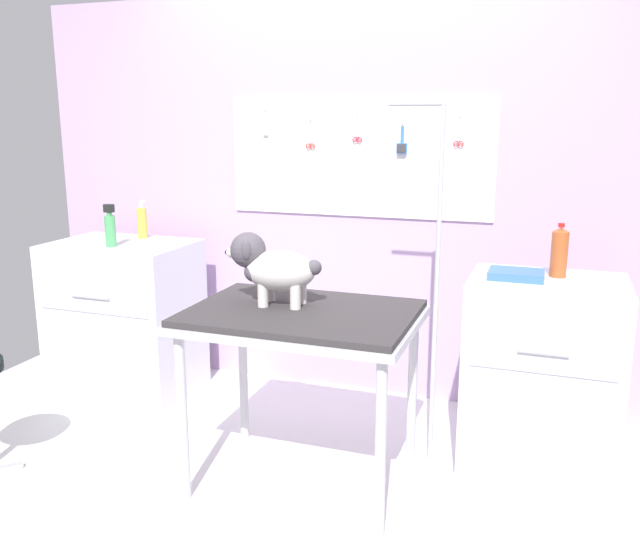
{
  "coord_description": "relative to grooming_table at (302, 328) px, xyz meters",
  "views": [
    {
      "loc": [
        1.1,
        -2.42,
        1.6
      ],
      "look_at": [
        0.17,
        0.22,
        0.96
      ],
      "focal_mm": 37.61,
      "sensor_mm": 36.0,
      "label": 1
    }
  ],
  "objects": [
    {
      "name": "conditioner_bottle",
      "position": [
        -1.33,
        0.82,
        0.27
      ],
      "size": [
        0.06,
        0.06,
        0.23
      ],
      "color": "gold",
      "rests_on": "counter_left"
    },
    {
      "name": "shampoo_bottle",
      "position": [
        -1.34,
        0.53,
        0.28
      ],
      "size": [
        0.06,
        0.06,
        0.24
      ],
      "color": "#49A15C",
      "rests_on": "counter_left"
    },
    {
      "name": "ground",
      "position": [
        -0.12,
        -0.14,
        -0.75
      ],
      "size": [
        4.4,
        4.0,
        0.04
      ],
      "primitive_type": "cube",
      "color": "silver"
    },
    {
      "name": "supply_tray",
      "position": [
        0.85,
        0.48,
        0.19
      ],
      "size": [
        0.24,
        0.18,
        0.04
      ],
      "color": "blue",
      "rests_on": "cabinet_right"
    },
    {
      "name": "dog",
      "position": [
        -0.15,
        0.04,
        0.25
      ],
      "size": [
        0.44,
        0.22,
        0.32
      ],
      "color": "silver",
      "rests_on": "grooming_table"
    },
    {
      "name": "counter_left",
      "position": [
        -1.37,
        0.64,
        -0.28
      ],
      "size": [
        0.8,
        0.58,
        0.9
      ],
      "color": "silver",
      "rests_on": "ground"
    },
    {
      "name": "grooming_table",
      "position": [
        0.0,
        0.0,
        0.0
      ],
      "size": [
        0.98,
        0.7,
        0.81
      ],
      "color": "#B7B7BC",
      "rests_on": "ground"
    },
    {
      "name": "grooming_arm",
      "position": [
        0.5,
        0.37,
        0.06
      ],
      "size": [
        0.3,
        0.11,
        1.68
      ],
      "color": "#B7B7BC",
      "rests_on": "ground"
    },
    {
      "name": "soda_bottle",
      "position": [
        1.02,
        0.58,
        0.29
      ],
      "size": [
        0.07,
        0.07,
        0.24
      ],
      "color": "#B25124",
      "rests_on": "cabinet_right"
    },
    {
      "name": "rear_wall_panel",
      "position": [
        -0.12,
        1.14,
        0.43
      ],
      "size": [
        4.0,
        0.11,
        2.3
      ],
      "color": "#B596C2",
      "rests_on": "ground"
    },
    {
      "name": "cabinet_right",
      "position": [
        0.99,
        0.5,
        -0.27
      ],
      "size": [
        0.68,
        0.54,
        0.9
      ],
      "color": "silver",
      "rests_on": "ground"
    }
  ]
}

